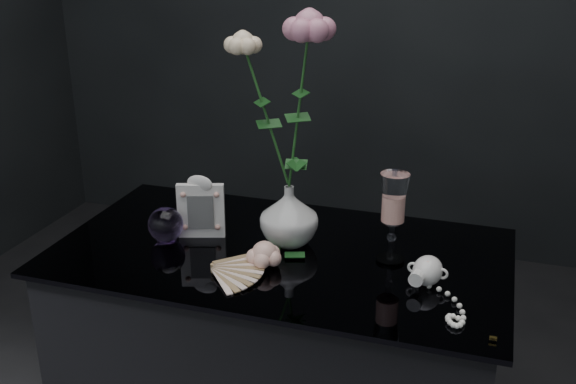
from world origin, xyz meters
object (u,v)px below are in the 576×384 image
(loose_rose, at_px, (264,254))
(vase, at_px, (289,215))
(paperweight, at_px, (166,225))
(pearl_jar, at_px, (428,269))
(picture_frame, at_px, (201,206))
(wine_glass, at_px, (393,218))

(loose_rose, bearing_deg, vase, 94.16)
(paperweight, distance_m, loose_rose, 0.27)
(loose_rose, bearing_deg, paperweight, -179.51)
(vase, distance_m, pearl_jar, 0.35)
(vase, distance_m, picture_frame, 0.22)
(wine_glass, distance_m, picture_frame, 0.46)
(vase, xyz_separation_m, paperweight, (-0.28, -0.08, -0.03))
(picture_frame, bearing_deg, wine_glass, -16.51)
(vase, distance_m, loose_rose, 0.14)
(wine_glass, distance_m, paperweight, 0.54)
(wine_glass, xyz_separation_m, pearl_jar, (0.09, -0.08, -0.07))
(picture_frame, height_order, pearl_jar, picture_frame)
(wine_glass, xyz_separation_m, paperweight, (-0.53, -0.06, -0.06))
(vase, bearing_deg, wine_glass, -4.13)
(paperweight, height_order, pearl_jar, paperweight)
(picture_frame, distance_m, loose_rose, 0.23)
(picture_frame, xyz_separation_m, pearl_jar, (0.55, -0.07, -0.05))
(vase, bearing_deg, pearl_jar, -15.78)
(wine_glass, bearing_deg, picture_frame, -178.66)
(wine_glass, height_order, loose_rose, wine_glass)
(picture_frame, xyz_separation_m, paperweight, (-0.07, -0.05, -0.04))
(vase, relative_size, paperweight, 1.70)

